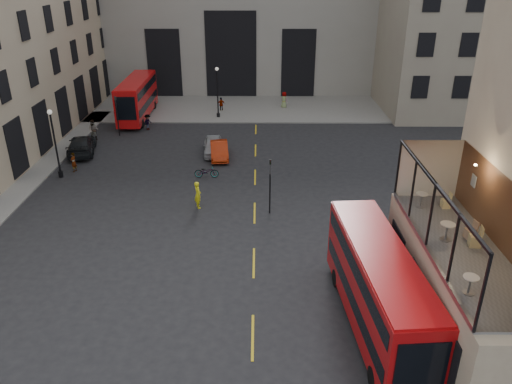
{
  "coord_description": "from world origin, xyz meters",
  "views": [
    {
      "loc": [
        -1.78,
        -17.35,
        15.18
      ],
      "look_at": [
        -1.89,
        8.84,
        3.0
      ],
      "focal_mm": 35.0,
      "sensor_mm": 36.0,
      "label": 1
    }
  ],
  "objects_px": {
    "pedestrian_a": "(94,130)",
    "pedestrian_b": "(148,122)",
    "bicycle": "(207,172)",
    "car_b": "(219,150)",
    "cafe_chair_d": "(446,203)",
    "street_lamp_b": "(218,96)",
    "pedestrian_d": "(284,100)",
    "traffic_light_far": "(117,111)",
    "traffic_light_near": "(270,179)",
    "street_lamp_a": "(56,148)",
    "cafe_table_far": "(422,198)",
    "cafe_chair_b": "(475,240)",
    "bus_near": "(378,285)",
    "bus_far": "(137,96)",
    "pedestrian_e": "(74,162)",
    "car_a": "(213,146)",
    "cyclist": "(198,195)",
    "cafe_table_mid": "(447,229)",
    "pedestrian_c": "(221,104)",
    "cafe_chair_c": "(471,233)",
    "cafe_table_near": "(470,282)"
  },
  "relations": [
    {
      "from": "car_b",
      "to": "pedestrian_d",
      "type": "xyz_separation_m",
      "value": [
        6.2,
        15.67,
        0.25
      ]
    },
    {
      "from": "street_lamp_a",
      "to": "cafe_table_mid",
      "type": "bearing_deg",
      "value": -36.9
    },
    {
      "from": "car_b",
      "to": "cafe_table_far",
      "type": "bearing_deg",
      "value": -65.67
    },
    {
      "from": "pedestrian_c",
      "to": "cafe_chair_b",
      "type": "xyz_separation_m",
      "value": [
        12.91,
        -36.29,
        4.09
      ]
    },
    {
      "from": "traffic_light_near",
      "to": "pedestrian_b",
      "type": "bearing_deg",
      "value": 123.02
    },
    {
      "from": "car_a",
      "to": "street_lamp_b",
      "type": "bearing_deg",
      "value": 87.34
    },
    {
      "from": "traffic_light_far",
      "to": "street_lamp_a",
      "type": "xyz_separation_m",
      "value": [
        -2.0,
        -10.0,
        -0.03
      ]
    },
    {
      "from": "car_b",
      "to": "pedestrian_b",
      "type": "xyz_separation_m",
      "value": [
        -7.56,
        7.66,
        0.1
      ]
    },
    {
      "from": "car_a",
      "to": "cafe_chair_d",
      "type": "bearing_deg",
      "value": -61.61
    },
    {
      "from": "bus_near",
      "to": "street_lamp_a",
      "type": "bearing_deg",
      "value": 139.96
    },
    {
      "from": "bicycle",
      "to": "car_b",
      "type": "bearing_deg",
      "value": -10.35
    },
    {
      "from": "pedestrian_a",
      "to": "cafe_chair_b",
      "type": "xyz_separation_m",
      "value": [
        24.06,
        -26.53,
        3.9
      ]
    },
    {
      "from": "street_lamp_b",
      "to": "bus_far",
      "type": "distance_m",
      "value": 8.44
    },
    {
      "from": "pedestrian_a",
      "to": "cafe_table_far",
      "type": "distance_m",
      "value": 32.7
    },
    {
      "from": "pedestrian_c",
      "to": "pedestrian_b",
      "type": "bearing_deg",
      "value": 23.39
    },
    {
      "from": "bicycle",
      "to": "cafe_chair_b",
      "type": "relative_size",
      "value": 2.07
    },
    {
      "from": "street_lamp_a",
      "to": "pedestrian_e",
      "type": "bearing_deg",
      "value": 57.55
    },
    {
      "from": "street_lamp_b",
      "to": "traffic_light_far",
      "type": "bearing_deg",
      "value": -146.31
    },
    {
      "from": "pedestrian_c",
      "to": "cafe_chair_c",
      "type": "xyz_separation_m",
      "value": [
        12.96,
        -35.67,
        4.06
      ]
    },
    {
      "from": "pedestrian_c",
      "to": "cafe_chair_d",
      "type": "relative_size",
      "value": 2.03
    },
    {
      "from": "traffic_light_near",
      "to": "street_lamp_a",
      "type": "height_order",
      "value": "street_lamp_a"
    },
    {
      "from": "bus_near",
      "to": "pedestrian_d",
      "type": "height_order",
      "value": "bus_near"
    },
    {
      "from": "pedestrian_c",
      "to": "pedestrian_e",
      "type": "xyz_separation_m",
      "value": [
        -10.45,
        -17.41,
        0.01
      ]
    },
    {
      "from": "car_a",
      "to": "bus_far",
      "type": "bearing_deg",
      "value": 124.5
    },
    {
      "from": "traffic_light_far",
      "to": "cyclist",
      "type": "relative_size",
      "value": 2.02
    },
    {
      "from": "pedestrian_b",
      "to": "cafe_chair_c",
      "type": "distance_m",
      "value": 35.34
    },
    {
      "from": "bus_near",
      "to": "bus_far",
      "type": "relative_size",
      "value": 0.99
    },
    {
      "from": "street_lamp_b",
      "to": "pedestrian_d",
      "type": "xyz_separation_m",
      "value": [
        7.14,
        3.89,
        -1.47
      ]
    },
    {
      "from": "bicycle",
      "to": "cafe_table_near",
      "type": "height_order",
      "value": "cafe_table_near"
    },
    {
      "from": "bicycle",
      "to": "cafe_chair_b",
      "type": "xyz_separation_m",
      "value": [
        12.79,
        -17.74,
        4.39
      ]
    },
    {
      "from": "cyclist",
      "to": "cafe_table_mid",
      "type": "bearing_deg",
      "value": -158.32
    },
    {
      "from": "car_b",
      "to": "traffic_light_far",
      "type": "bearing_deg",
      "value": 143.4
    },
    {
      "from": "car_b",
      "to": "bicycle",
      "type": "xyz_separation_m",
      "value": [
        -0.68,
        -4.25,
        -0.19
      ]
    },
    {
      "from": "cafe_chair_d",
      "to": "street_lamp_b",
      "type": "bearing_deg",
      "value": 113.34
    },
    {
      "from": "bicycle",
      "to": "cafe_chair_d",
      "type": "height_order",
      "value": "cafe_chair_d"
    },
    {
      "from": "cafe_table_far",
      "to": "cafe_chair_b",
      "type": "xyz_separation_m",
      "value": [
        1.15,
        -3.55,
        -0.19
      ]
    },
    {
      "from": "street_lamp_a",
      "to": "cafe_chair_b",
      "type": "distance_m",
      "value": 30.02
    },
    {
      "from": "bus_near",
      "to": "bicycle",
      "type": "relative_size",
      "value": 5.5
    },
    {
      "from": "street_lamp_b",
      "to": "bus_far",
      "type": "height_order",
      "value": "street_lamp_b"
    },
    {
      "from": "street_lamp_b",
      "to": "car_b",
      "type": "relative_size",
      "value": 1.3
    },
    {
      "from": "cyclist",
      "to": "cafe_table_far",
      "type": "bearing_deg",
      "value": -150.32
    },
    {
      "from": "car_b",
      "to": "bicycle",
      "type": "height_order",
      "value": "car_b"
    },
    {
      "from": "car_a",
      "to": "cafe_chair_d",
      "type": "distance_m",
      "value": 23.6
    },
    {
      "from": "traffic_light_far",
      "to": "cyclist",
      "type": "xyz_separation_m",
      "value": [
        9.19,
        -15.18,
        -1.48
      ]
    },
    {
      "from": "pedestrian_a",
      "to": "pedestrian_b",
      "type": "xyz_separation_m",
      "value": [
        4.38,
        3.12,
        -0.19
      ]
    },
    {
      "from": "car_a",
      "to": "cyclist",
      "type": "relative_size",
      "value": 2.2
    },
    {
      "from": "car_b",
      "to": "cafe_chair_b",
      "type": "bearing_deg",
      "value": -67.56
    },
    {
      "from": "pedestrian_b",
      "to": "cafe_table_far",
      "type": "relative_size",
      "value": 2.25
    },
    {
      "from": "street_lamp_b",
      "to": "bicycle",
      "type": "bearing_deg",
      "value": -89.04
    },
    {
      "from": "bus_far",
      "to": "pedestrian_b",
      "type": "xyz_separation_m",
      "value": [
        1.82,
        -4.12,
        -1.52
      ]
    }
  ]
}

